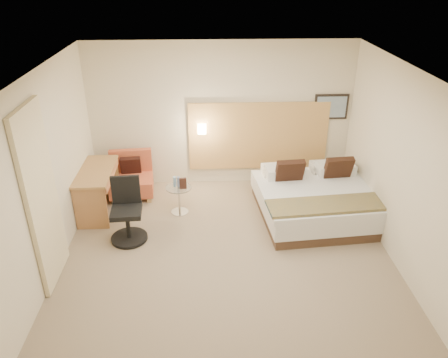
{
  "coord_description": "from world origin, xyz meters",
  "views": [
    {
      "loc": [
        -0.26,
        -5.14,
        3.94
      ],
      "look_at": [
        -0.02,
        0.66,
        0.98
      ],
      "focal_mm": 35.0,
      "sensor_mm": 36.0,
      "label": 1
    }
  ],
  "objects_px": {
    "bed": "(317,199)",
    "side_table": "(179,198)",
    "desk": "(98,179)",
    "lounge_chair": "(132,179)",
    "desk_chair": "(127,215)"
  },
  "relations": [
    {
      "from": "bed",
      "to": "side_table",
      "type": "relative_size",
      "value": 4.23
    },
    {
      "from": "desk",
      "to": "bed",
      "type": "bearing_deg",
      "value": -4.76
    },
    {
      "from": "bed",
      "to": "lounge_chair",
      "type": "bearing_deg",
      "value": 165.0
    },
    {
      "from": "bed",
      "to": "desk_chair",
      "type": "relative_size",
      "value": 2.11
    },
    {
      "from": "lounge_chair",
      "to": "side_table",
      "type": "relative_size",
      "value": 1.65
    },
    {
      "from": "lounge_chair",
      "to": "side_table",
      "type": "distance_m",
      "value": 1.13
    },
    {
      "from": "lounge_chair",
      "to": "side_table",
      "type": "xyz_separation_m",
      "value": [
        0.9,
        -0.69,
        -0.05
      ]
    },
    {
      "from": "desk_chair",
      "to": "bed",
      "type": "bearing_deg",
      "value": 10.36
    },
    {
      "from": "bed",
      "to": "desk_chair",
      "type": "height_order",
      "value": "desk_chair"
    },
    {
      "from": "lounge_chair",
      "to": "desk",
      "type": "bearing_deg",
      "value": -129.39
    },
    {
      "from": "bed",
      "to": "desk",
      "type": "height_order",
      "value": "bed"
    },
    {
      "from": "lounge_chair",
      "to": "bed",
      "type": "bearing_deg",
      "value": -15.0
    },
    {
      "from": "side_table",
      "to": "desk",
      "type": "height_order",
      "value": "desk"
    },
    {
      "from": "lounge_chair",
      "to": "desk",
      "type": "xyz_separation_m",
      "value": [
        -0.46,
        -0.56,
        0.29
      ]
    },
    {
      "from": "lounge_chair",
      "to": "desk",
      "type": "relative_size",
      "value": 0.66
    }
  ]
}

